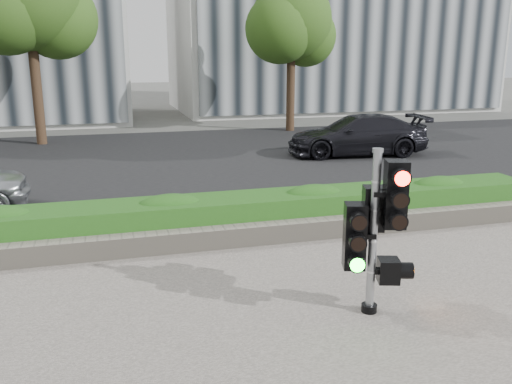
% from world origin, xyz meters
% --- Properties ---
extents(ground, '(120.00, 120.00, 0.00)m').
position_xyz_m(ground, '(0.00, 0.00, 0.00)').
color(ground, '#51514C').
rests_on(ground, ground).
extents(road, '(60.00, 13.00, 0.02)m').
position_xyz_m(road, '(0.00, 10.00, 0.01)').
color(road, black).
rests_on(road, ground).
extents(curb, '(60.00, 0.25, 0.12)m').
position_xyz_m(curb, '(0.00, 3.15, 0.06)').
color(curb, gray).
rests_on(curb, ground).
extents(stone_wall, '(12.00, 0.32, 0.34)m').
position_xyz_m(stone_wall, '(0.00, 1.90, 0.20)').
color(stone_wall, gray).
rests_on(stone_wall, sidewalk).
extents(hedge, '(12.00, 1.00, 0.68)m').
position_xyz_m(hedge, '(0.00, 2.55, 0.37)').
color(hedge, '#3C8D2B').
rests_on(hedge, sidewalk).
extents(building_right, '(18.00, 10.00, 12.00)m').
position_xyz_m(building_right, '(11.00, 25.00, 6.00)').
color(building_right, '#B7B7B2').
rests_on(building_right, ground).
extents(tree_left, '(4.61, 4.03, 7.34)m').
position_xyz_m(tree_left, '(-4.52, 14.56, 5.04)').
color(tree_left, black).
rests_on(tree_left, ground).
extents(tree_right, '(4.10, 3.58, 6.53)m').
position_xyz_m(tree_right, '(5.48, 15.55, 4.48)').
color(tree_right, black).
rests_on(tree_right, ground).
extents(traffic_signal, '(0.78, 0.63, 2.11)m').
position_xyz_m(traffic_signal, '(0.93, -0.95, 1.19)').
color(traffic_signal, black).
rests_on(traffic_signal, sidewalk).
extents(car_dark, '(4.70, 2.38, 1.31)m').
position_xyz_m(car_dark, '(5.68, 9.35, 0.67)').
color(car_dark, black).
rests_on(car_dark, road).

